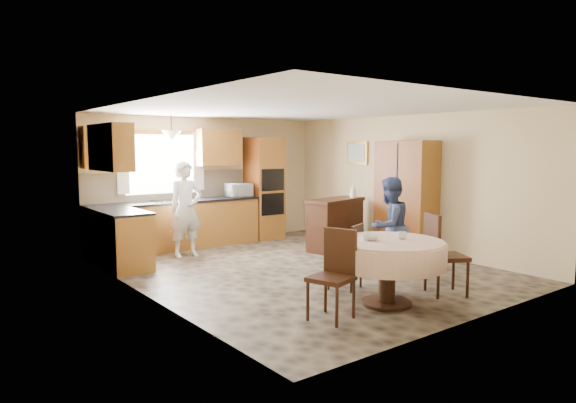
% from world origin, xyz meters
% --- Properties ---
extents(floor, '(5.00, 6.00, 0.01)m').
position_xyz_m(floor, '(0.00, 0.00, 0.00)').
color(floor, '#6C604B').
rests_on(floor, ground).
extents(ceiling, '(5.00, 6.00, 0.01)m').
position_xyz_m(ceiling, '(0.00, 0.00, 2.50)').
color(ceiling, white).
rests_on(ceiling, wall_back).
extents(wall_back, '(5.00, 0.02, 2.50)m').
position_xyz_m(wall_back, '(0.00, 3.00, 1.25)').
color(wall_back, tan).
rests_on(wall_back, floor).
extents(wall_front, '(5.00, 0.02, 2.50)m').
position_xyz_m(wall_front, '(0.00, -3.00, 1.25)').
color(wall_front, tan).
rests_on(wall_front, floor).
extents(wall_left, '(0.02, 6.00, 2.50)m').
position_xyz_m(wall_left, '(-2.50, 0.00, 1.25)').
color(wall_left, tan).
rests_on(wall_left, floor).
extents(wall_right, '(0.02, 6.00, 2.50)m').
position_xyz_m(wall_right, '(2.50, 0.00, 1.25)').
color(wall_right, tan).
rests_on(wall_right, floor).
extents(window, '(1.40, 0.03, 1.10)m').
position_xyz_m(window, '(-1.00, 2.98, 1.60)').
color(window, white).
rests_on(window, wall_back).
extents(curtain_left, '(0.22, 0.02, 1.15)m').
position_xyz_m(curtain_left, '(-1.75, 2.93, 1.65)').
color(curtain_left, white).
rests_on(curtain_left, wall_back).
extents(curtain_right, '(0.22, 0.02, 1.15)m').
position_xyz_m(curtain_right, '(-0.25, 2.93, 1.65)').
color(curtain_right, white).
rests_on(curtain_right, wall_back).
extents(base_cab_back, '(3.30, 0.60, 0.88)m').
position_xyz_m(base_cab_back, '(-0.85, 2.70, 0.44)').
color(base_cab_back, '#AD7B2E').
rests_on(base_cab_back, floor).
extents(counter_back, '(3.30, 0.64, 0.04)m').
position_xyz_m(counter_back, '(-0.85, 2.70, 0.90)').
color(counter_back, black).
rests_on(counter_back, base_cab_back).
extents(base_cab_left, '(0.60, 1.20, 0.88)m').
position_xyz_m(base_cab_left, '(-2.20, 1.80, 0.44)').
color(base_cab_left, '#AD7B2E').
rests_on(base_cab_left, floor).
extents(counter_left, '(0.64, 1.20, 0.04)m').
position_xyz_m(counter_left, '(-2.20, 1.80, 0.90)').
color(counter_left, black).
rests_on(counter_left, base_cab_left).
extents(backsplash, '(3.30, 0.02, 0.55)m').
position_xyz_m(backsplash, '(-0.85, 2.99, 1.18)').
color(backsplash, tan).
rests_on(backsplash, wall_back).
extents(wall_cab_left, '(0.85, 0.33, 0.72)m').
position_xyz_m(wall_cab_left, '(-2.05, 2.83, 1.91)').
color(wall_cab_left, '#B36C2C').
rests_on(wall_cab_left, wall_back).
extents(wall_cab_right, '(0.90, 0.33, 0.72)m').
position_xyz_m(wall_cab_right, '(0.15, 2.83, 1.91)').
color(wall_cab_right, '#B36C2C').
rests_on(wall_cab_right, wall_back).
extents(wall_cab_side, '(0.33, 1.20, 0.72)m').
position_xyz_m(wall_cab_side, '(-2.33, 1.80, 1.91)').
color(wall_cab_side, '#B36C2C').
rests_on(wall_cab_side, wall_left).
extents(oven_tower, '(0.66, 0.62, 2.12)m').
position_xyz_m(oven_tower, '(1.15, 2.69, 1.06)').
color(oven_tower, '#AD7B2E').
rests_on(oven_tower, floor).
extents(oven_upper, '(0.56, 0.01, 0.45)m').
position_xyz_m(oven_upper, '(1.15, 2.38, 1.25)').
color(oven_upper, black).
rests_on(oven_upper, oven_tower).
extents(oven_lower, '(0.56, 0.01, 0.45)m').
position_xyz_m(oven_lower, '(1.15, 2.38, 0.75)').
color(oven_lower, black).
rests_on(oven_lower, oven_tower).
extents(pendant, '(0.36, 0.36, 0.18)m').
position_xyz_m(pendant, '(-1.00, 2.50, 2.12)').
color(pendant, beige).
rests_on(pendant, ceiling).
extents(sideboard, '(1.34, 0.79, 0.90)m').
position_xyz_m(sideboard, '(1.51, 0.88, 0.45)').
color(sideboard, '#391F0F').
rests_on(sideboard, floor).
extents(space_heater, '(0.51, 0.43, 0.60)m').
position_xyz_m(space_heater, '(2.20, -0.00, 0.30)').
color(space_heater, black).
rests_on(space_heater, floor).
extents(cupboard, '(0.53, 1.06, 2.03)m').
position_xyz_m(cupboard, '(2.22, -0.20, 1.01)').
color(cupboard, '#AD7B2E').
rests_on(cupboard, floor).
extents(dining_table, '(1.39, 1.39, 0.79)m').
position_xyz_m(dining_table, '(-0.31, -2.03, 0.62)').
color(dining_table, '#391F0F').
rests_on(dining_table, floor).
extents(chair_left, '(0.54, 0.54, 1.00)m').
position_xyz_m(chair_left, '(-1.14, -2.00, 0.55)').
color(chair_left, '#391F0F').
rests_on(chair_left, floor).
extents(chair_back, '(0.50, 0.50, 0.89)m').
position_xyz_m(chair_back, '(-0.19, -1.27, 0.49)').
color(chair_back, '#391F0F').
rests_on(chair_back, floor).
extents(chair_right, '(0.63, 0.63, 1.06)m').
position_xyz_m(chair_right, '(0.57, -2.16, 0.59)').
color(chair_right, '#391F0F').
rests_on(chair_right, floor).
extents(framed_picture, '(0.06, 0.56, 0.46)m').
position_xyz_m(framed_picture, '(2.47, 1.28, 1.80)').
color(framed_picture, gold).
rests_on(framed_picture, wall_right).
extents(microwave, '(0.49, 0.34, 0.27)m').
position_xyz_m(microwave, '(0.50, 2.65, 1.06)').
color(microwave, silver).
rests_on(microwave, counter_back).
extents(person_sink, '(0.61, 0.40, 1.67)m').
position_xyz_m(person_sink, '(-1.00, 1.98, 0.84)').
color(person_sink, silver).
rests_on(person_sink, floor).
extents(person_dining, '(0.76, 0.62, 1.48)m').
position_xyz_m(person_dining, '(0.80, -1.08, 0.74)').
color(person_dining, navy).
rests_on(person_dining, floor).
extents(bowl_sideboard, '(0.26, 0.26, 0.05)m').
position_xyz_m(bowl_sideboard, '(1.18, 0.88, 0.92)').
color(bowl_sideboard, '#B2B2B2').
rests_on(bowl_sideboard, sideboard).
extents(bottle_sideboard, '(0.16, 0.16, 0.32)m').
position_xyz_m(bottle_sideboard, '(1.97, 0.88, 1.06)').
color(bottle_sideboard, silver).
rests_on(bottle_sideboard, sideboard).
extents(cup_table, '(0.15, 0.15, 0.09)m').
position_xyz_m(cup_table, '(-0.11, -2.09, 0.84)').
color(cup_table, '#B2B2B2').
rests_on(cup_table, dining_table).
extents(bowl_table, '(0.25, 0.25, 0.07)m').
position_xyz_m(bowl_table, '(-0.47, -1.90, 0.83)').
color(bowl_table, '#B2B2B2').
rests_on(bowl_table, dining_table).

